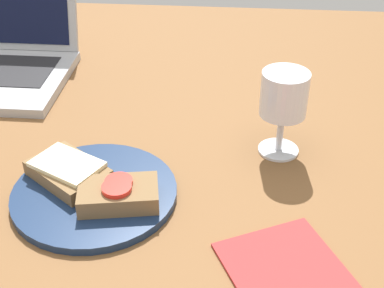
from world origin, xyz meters
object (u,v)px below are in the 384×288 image
(sandwich_with_tomato, at_px, (120,194))
(napkin, at_px, (290,276))
(plate, at_px, (95,193))
(sandwich_with_cheese, at_px, (68,171))
(wine_glass, at_px, (284,99))

(sandwich_with_tomato, height_order, napkin, sandwich_with_tomato)
(plate, relative_size, sandwich_with_cheese, 1.71)
(plate, bearing_deg, wine_glass, 27.43)
(napkin, bearing_deg, sandwich_with_cheese, 153.90)
(sandwich_with_cheese, relative_size, wine_glass, 0.99)
(sandwich_with_tomato, distance_m, napkin, 0.24)
(plate, relative_size, wine_glass, 1.69)
(sandwich_with_cheese, height_order, wine_glass, wine_glass)
(plate, height_order, sandwich_with_cheese, sandwich_with_cheese)
(sandwich_with_cheese, relative_size, napkin, 0.83)
(wine_glass, bearing_deg, napkin, -89.64)
(sandwich_with_cheese, bearing_deg, wine_glass, 20.30)
(sandwich_with_tomato, bearing_deg, wine_glass, 35.98)
(sandwich_with_tomato, relative_size, napkin, 0.72)
(sandwich_with_tomato, bearing_deg, sandwich_with_cheese, 151.23)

